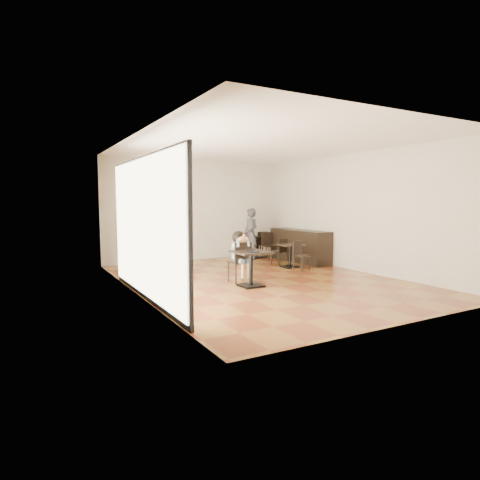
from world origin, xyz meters
TOP-DOWN VIEW (x-y plane):
  - floor at (0.00, 0.00)m, footprint 6.00×8.00m
  - ceiling at (0.00, 0.00)m, footprint 6.00×8.00m
  - wall_back at (0.00, 4.00)m, footprint 6.00×0.01m
  - wall_front at (0.00, -4.00)m, footprint 6.00×0.01m
  - wall_left at (-3.00, 0.00)m, footprint 0.01×8.00m
  - wall_right at (3.00, 0.00)m, footprint 0.01×8.00m
  - storefront_window at (-2.97, -0.50)m, footprint 0.04×4.50m
  - child_table at (-0.59, -0.48)m, footprint 0.75×0.75m
  - child_chair at (-0.59, 0.07)m, footprint 0.43×0.43m
  - child at (-0.59, 0.07)m, footprint 0.43×0.60m
  - plate at (-0.59, -0.58)m, footprint 0.27×0.27m
  - pizza_slice at (-0.59, -0.12)m, footprint 0.28×0.21m
  - adult_patron at (1.52, 3.10)m, footprint 0.44×0.64m
  - cafe_table_mid at (1.71, 1.22)m, footprint 0.75×0.75m
  - cafe_table_left at (-2.01, 1.96)m, footprint 0.89×0.89m
  - cafe_table_back at (1.95, 3.40)m, footprint 0.74×0.74m
  - chair_mid_a at (1.71, 1.77)m, footprint 0.43×0.43m
  - chair_mid_b at (1.71, 0.67)m, footprint 0.43×0.43m
  - chair_left_a at (-2.01, 2.51)m, footprint 0.51×0.51m
  - chair_left_b at (-2.01, 1.41)m, footprint 0.51×0.51m
  - chair_back_a at (2.10, 3.50)m, footprint 0.42×0.42m
  - chair_back_b at (2.10, 2.85)m, footprint 0.42×0.42m
  - service_counter at (2.65, 2.00)m, footprint 0.60×2.40m

SIDE VIEW (x-z plane):
  - floor at x=0.00m, z-range -0.01..0.01m
  - cafe_table_mid at x=1.71m, z-range 0.00..0.67m
  - cafe_table_left at x=-2.01m, z-range 0.00..0.71m
  - cafe_table_back at x=1.95m, z-range 0.00..0.73m
  - child_table at x=-0.59m, z-range 0.00..0.79m
  - chair_mid_a at x=1.71m, z-range 0.00..0.80m
  - chair_mid_b at x=1.71m, z-range 0.00..0.80m
  - chair_left_a at x=-2.01m, z-range 0.00..0.86m
  - chair_left_b at x=-2.01m, z-range 0.00..0.86m
  - chair_back_a at x=2.10m, z-range 0.00..0.88m
  - chair_back_b at x=2.10m, z-range 0.00..0.88m
  - child_chair at x=-0.59m, z-range 0.00..0.95m
  - service_counter at x=2.65m, z-range 0.00..1.00m
  - child at x=-0.59m, z-range 0.00..1.20m
  - plate at x=-0.59m, z-range 0.79..0.81m
  - adult_patron at x=1.52m, z-range 0.00..1.68m
  - pizza_slice at x=-0.59m, z-range 1.00..1.07m
  - storefront_window at x=-2.97m, z-range 0.10..2.70m
  - wall_back at x=0.00m, z-range 0.00..3.20m
  - wall_front at x=0.00m, z-range 0.00..3.20m
  - wall_left at x=-3.00m, z-range 0.00..3.20m
  - wall_right at x=3.00m, z-range 0.00..3.20m
  - ceiling at x=0.00m, z-range 3.20..3.21m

